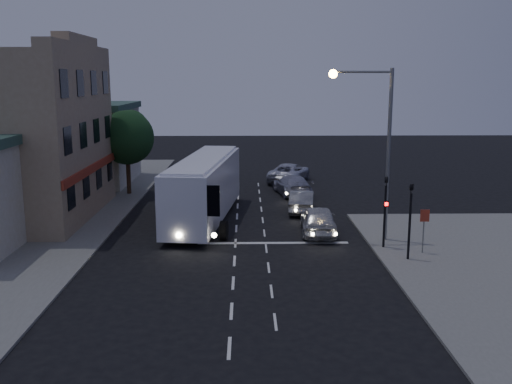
{
  "coord_description": "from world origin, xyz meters",
  "views": [
    {
      "loc": [
        0.55,
        -27.14,
        8.59
      ],
      "look_at": [
        1.15,
        4.87,
        2.2
      ],
      "focal_mm": 40.0,
      "sensor_mm": 36.0,
      "label": 1
    }
  ],
  "objects_px": {
    "car_sedan_a": "(302,201)",
    "car_sedan_c": "(289,173)",
    "car_suv": "(318,220)",
    "car_sedan_b": "(292,185)",
    "traffic_signal_main": "(385,203)",
    "street_tree": "(127,135)",
    "tour_bus": "(205,187)",
    "streetlight": "(377,135)",
    "regulatory_sign": "(424,224)",
    "traffic_signal_side": "(410,212)"
  },
  "relations": [
    {
      "from": "car_sedan_a",
      "to": "car_sedan_b",
      "type": "bearing_deg",
      "value": -80.4
    },
    {
      "from": "car_sedan_c",
      "to": "street_tree",
      "type": "bearing_deg",
      "value": 41.47
    },
    {
      "from": "tour_bus",
      "to": "traffic_signal_main",
      "type": "xyz_separation_m",
      "value": [
        9.55,
        -6.33,
        0.31
      ]
    },
    {
      "from": "car_sedan_a",
      "to": "car_sedan_b",
      "type": "relative_size",
      "value": 0.85
    },
    {
      "from": "car_sedan_b",
      "to": "car_sedan_c",
      "type": "bearing_deg",
      "value": -102.92
    },
    {
      "from": "traffic_signal_side",
      "to": "street_tree",
      "type": "height_order",
      "value": "street_tree"
    },
    {
      "from": "car_suv",
      "to": "car_sedan_b",
      "type": "distance_m",
      "value": 11.01
    },
    {
      "from": "car_suv",
      "to": "traffic_signal_main",
      "type": "height_order",
      "value": "traffic_signal_main"
    },
    {
      "from": "car_sedan_c",
      "to": "streetlight",
      "type": "height_order",
      "value": "streetlight"
    },
    {
      "from": "streetlight",
      "to": "street_tree",
      "type": "distance_m",
      "value": 20.19
    },
    {
      "from": "car_sedan_a",
      "to": "car_sedan_c",
      "type": "height_order",
      "value": "car_sedan_c"
    },
    {
      "from": "tour_bus",
      "to": "car_sedan_b",
      "type": "height_order",
      "value": "tour_bus"
    },
    {
      "from": "traffic_signal_main",
      "to": "regulatory_sign",
      "type": "relative_size",
      "value": 1.86
    },
    {
      "from": "tour_bus",
      "to": "traffic_signal_side",
      "type": "bearing_deg",
      "value": -32.27
    },
    {
      "from": "tour_bus",
      "to": "car_sedan_b",
      "type": "relative_size",
      "value": 2.52
    },
    {
      "from": "car_sedan_c",
      "to": "street_tree",
      "type": "xyz_separation_m",
      "value": [
        -12.45,
        -5.28,
        3.71
      ]
    },
    {
      "from": "regulatory_sign",
      "to": "street_tree",
      "type": "distance_m",
      "value": 23.4
    },
    {
      "from": "tour_bus",
      "to": "traffic_signal_main",
      "type": "bearing_deg",
      "value": -26.79
    },
    {
      "from": "regulatory_sign",
      "to": "car_sedan_b",
      "type": "bearing_deg",
      "value": 109.32
    },
    {
      "from": "car_suv",
      "to": "car_sedan_b",
      "type": "height_order",
      "value": "car_suv"
    },
    {
      "from": "traffic_signal_main",
      "to": "street_tree",
      "type": "relative_size",
      "value": 0.66
    },
    {
      "from": "car_sedan_c",
      "to": "street_tree",
      "type": "relative_size",
      "value": 0.92
    },
    {
      "from": "tour_bus",
      "to": "car_sedan_a",
      "type": "relative_size",
      "value": 2.98
    },
    {
      "from": "traffic_signal_main",
      "to": "car_sedan_c",
      "type": "bearing_deg",
      "value": 99.75
    },
    {
      "from": "traffic_signal_main",
      "to": "regulatory_sign",
      "type": "distance_m",
      "value": 2.14
    },
    {
      "from": "car_sedan_a",
      "to": "car_sedan_b",
      "type": "xyz_separation_m",
      "value": [
        -0.19,
        5.63,
        0.03
      ]
    },
    {
      "from": "traffic_signal_side",
      "to": "streetlight",
      "type": "height_order",
      "value": "streetlight"
    },
    {
      "from": "tour_bus",
      "to": "car_sedan_a",
      "type": "height_order",
      "value": "tour_bus"
    },
    {
      "from": "car_sedan_b",
      "to": "traffic_signal_main",
      "type": "height_order",
      "value": "traffic_signal_main"
    },
    {
      "from": "traffic_signal_main",
      "to": "traffic_signal_side",
      "type": "height_order",
      "value": "same"
    },
    {
      "from": "car_sedan_b",
      "to": "regulatory_sign",
      "type": "height_order",
      "value": "regulatory_sign"
    },
    {
      "from": "car_sedan_b",
      "to": "streetlight",
      "type": "height_order",
      "value": "streetlight"
    },
    {
      "from": "car_suv",
      "to": "car_sedan_a",
      "type": "relative_size",
      "value": 1.09
    },
    {
      "from": "car_sedan_a",
      "to": "streetlight",
      "type": "xyz_separation_m",
      "value": [
        3.12,
        -6.97,
        5.02
      ]
    },
    {
      "from": "car_suv",
      "to": "traffic_signal_main",
      "type": "bearing_deg",
      "value": 138.15
    },
    {
      "from": "car_suv",
      "to": "traffic_signal_main",
      "type": "xyz_separation_m",
      "value": [
        2.97,
        -3.02,
        1.62
      ]
    },
    {
      "from": "car_sedan_a",
      "to": "regulatory_sign",
      "type": "bearing_deg",
      "value": 125.97
    },
    {
      "from": "street_tree",
      "to": "tour_bus",
      "type": "bearing_deg",
      "value": -51.69
    },
    {
      "from": "car_suv",
      "to": "car_sedan_a",
      "type": "height_order",
      "value": "car_suv"
    },
    {
      "from": "streetlight",
      "to": "street_tree",
      "type": "height_order",
      "value": "streetlight"
    },
    {
      "from": "traffic_signal_main",
      "to": "tour_bus",
      "type": "bearing_deg",
      "value": 146.46
    },
    {
      "from": "car_sedan_a",
      "to": "car_sedan_c",
      "type": "bearing_deg",
      "value": -82.48
    },
    {
      "from": "car_suv",
      "to": "car_sedan_c",
      "type": "height_order",
      "value": "car_suv"
    },
    {
      "from": "car_suv",
      "to": "streetlight",
      "type": "distance_m",
      "value": 5.85
    },
    {
      "from": "traffic_signal_main",
      "to": "traffic_signal_side",
      "type": "relative_size",
      "value": 1.0
    },
    {
      "from": "traffic_signal_main",
      "to": "regulatory_sign",
      "type": "bearing_deg",
      "value": -30.84
    },
    {
      "from": "tour_bus",
      "to": "car_sedan_c",
      "type": "bearing_deg",
      "value": 71.58
    },
    {
      "from": "traffic_signal_main",
      "to": "traffic_signal_side",
      "type": "distance_m",
      "value": 2.1
    },
    {
      "from": "traffic_signal_main",
      "to": "streetlight",
      "type": "height_order",
      "value": "streetlight"
    },
    {
      "from": "traffic_signal_main",
      "to": "street_tree",
      "type": "xyz_separation_m",
      "value": [
        -15.81,
        14.25,
        2.08
      ]
    }
  ]
}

